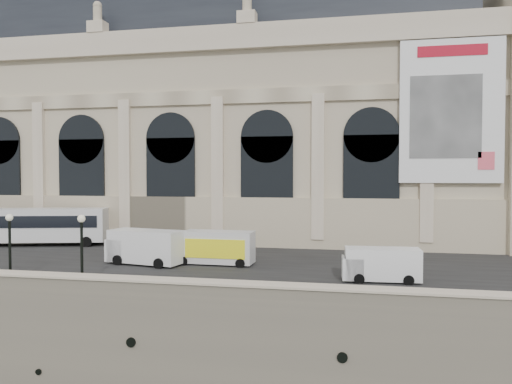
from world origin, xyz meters
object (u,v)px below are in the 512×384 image
bus_left (41,225)px  van_b (143,247)px  lamp_right (82,253)px  box_truck (214,248)px  van_c (377,265)px  lamp_left (10,249)px

bus_left → van_b: bus_left is taller
bus_left → lamp_right: (14.50, -16.74, 0.22)m
box_truck → van_c: bearing=-17.5°
van_b → box_truck: 5.76m
van_c → box_truck: size_ratio=0.78×
van_c → box_truck: bearing=162.5°
van_c → box_truck: box_truck is taller
bus_left → lamp_right: size_ratio=2.79×
van_b → van_c: (18.30, -2.90, -0.26)m
van_b → lamp_right: bearing=-90.2°
van_c → lamp_left: lamp_left is taller
lamp_right → van_c: bearing=18.3°
van_c → lamp_left: bearing=-166.8°
bus_left → van_c: bearing=-18.0°
van_b → lamp_right: (-0.03, -8.97, 0.93)m
bus_left → lamp_right: lamp_right is taller
van_c → lamp_right: size_ratio=1.11×
box_truck → lamp_right: (-5.69, -10.06, 0.99)m
van_c → lamp_left: size_ratio=1.13×
bus_left → lamp_left: lamp_left is taller
box_truck → van_b: bearing=-169.2°
bus_left → van_b: 16.49m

